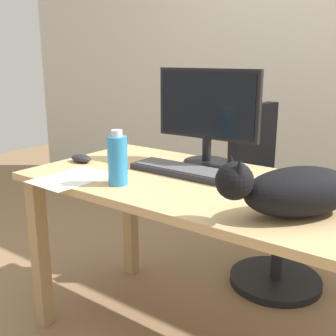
{
  "coord_description": "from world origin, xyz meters",
  "views": [
    {
      "loc": [
        0.76,
        -1.31,
        1.18
      ],
      "look_at": [
        -0.14,
        -0.09,
        0.78
      ],
      "focal_mm": 44.89,
      "sensor_mm": 36.0,
      "label": 1
    }
  ],
  "objects_px": {
    "computer_mouse": "(81,158)",
    "water_bottle": "(118,160)",
    "office_chair": "(272,209)",
    "keyboard": "(183,170)",
    "cat": "(293,190)",
    "monitor": "(207,113)"
  },
  "relations": [
    {
      "from": "office_chair",
      "to": "cat",
      "type": "xyz_separation_m",
      "value": [
        0.39,
        -0.81,
        0.39
      ]
    },
    {
      "from": "keyboard",
      "to": "cat",
      "type": "xyz_separation_m",
      "value": [
        0.53,
        -0.19,
        0.07
      ]
    },
    {
      "from": "keyboard",
      "to": "cat",
      "type": "bearing_deg",
      "value": -20.04
    },
    {
      "from": "water_bottle",
      "to": "keyboard",
      "type": "bearing_deg",
      "value": 68.13
    },
    {
      "from": "monitor",
      "to": "cat",
      "type": "distance_m",
      "value": 0.68
    },
    {
      "from": "keyboard",
      "to": "water_bottle",
      "type": "distance_m",
      "value": 0.3
    },
    {
      "from": "water_bottle",
      "to": "office_chair",
      "type": "bearing_deg",
      "value": 74.28
    },
    {
      "from": "monitor",
      "to": "computer_mouse",
      "type": "xyz_separation_m",
      "value": [
        -0.47,
        -0.31,
        -0.21
      ]
    },
    {
      "from": "keyboard",
      "to": "water_bottle",
      "type": "relative_size",
      "value": 2.14
    },
    {
      "from": "cat",
      "to": "water_bottle",
      "type": "distance_m",
      "value": 0.64
    },
    {
      "from": "keyboard",
      "to": "computer_mouse",
      "type": "xyz_separation_m",
      "value": [
        -0.47,
        -0.12,
        0.0
      ]
    },
    {
      "from": "monitor",
      "to": "water_bottle",
      "type": "xyz_separation_m",
      "value": [
        -0.1,
        -0.46,
        -0.13
      ]
    },
    {
      "from": "office_chair",
      "to": "water_bottle",
      "type": "bearing_deg",
      "value": -105.72
    },
    {
      "from": "computer_mouse",
      "to": "water_bottle",
      "type": "distance_m",
      "value": 0.4
    },
    {
      "from": "monitor",
      "to": "office_chair",
      "type": "bearing_deg",
      "value": 70.84
    },
    {
      "from": "monitor",
      "to": "computer_mouse",
      "type": "relative_size",
      "value": 4.37
    },
    {
      "from": "office_chair",
      "to": "monitor",
      "type": "bearing_deg",
      "value": -109.16
    },
    {
      "from": "keyboard",
      "to": "office_chair",
      "type": "bearing_deg",
      "value": 77.08
    },
    {
      "from": "office_chair",
      "to": "computer_mouse",
      "type": "height_order",
      "value": "office_chair"
    },
    {
      "from": "monitor",
      "to": "water_bottle",
      "type": "bearing_deg",
      "value": -102.43
    },
    {
      "from": "monitor",
      "to": "water_bottle",
      "type": "distance_m",
      "value": 0.49
    },
    {
      "from": "office_chair",
      "to": "water_bottle",
      "type": "relative_size",
      "value": 4.6
    }
  ]
}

